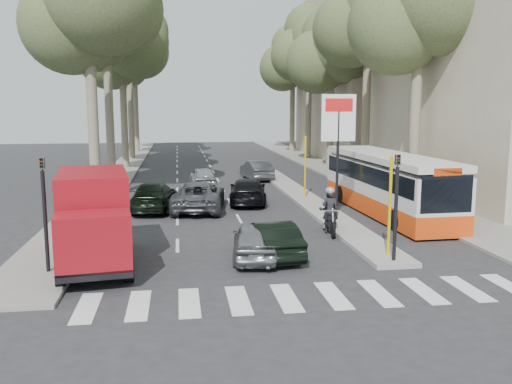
# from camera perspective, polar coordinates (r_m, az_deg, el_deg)

# --- Properties ---
(ground) EXTENTS (120.00, 120.00, 0.00)m
(ground) POSITION_cam_1_polar(r_m,az_deg,el_deg) (18.74, 3.20, -6.77)
(ground) COLOR #28282B
(ground) RESTS_ON ground
(sidewalk_right) EXTENTS (3.20, 70.00, 0.12)m
(sidewalk_right) POSITION_cam_1_polar(r_m,az_deg,el_deg) (44.67, 7.70, 2.48)
(sidewalk_right) COLOR gray
(sidewalk_right) RESTS_ON ground
(median_left) EXTENTS (2.40, 64.00, 0.12)m
(median_left) POSITION_cam_1_polar(r_m,az_deg,el_deg) (46.16, -13.65, 2.52)
(median_left) COLOR gray
(median_left) RESTS_ON ground
(traffic_island) EXTENTS (1.50, 26.00, 0.16)m
(traffic_island) POSITION_cam_1_polar(r_m,az_deg,el_deg) (29.90, 5.15, -0.66)
(traffic_island) COLOR gray
(traffic_island) RESTS_ON ground
(building_near) EXTENTS (11.00, 18.00, 18.00)m
(building_near) POSITION_cam_1_polar(r_m,az_deg,el_deg) (35.50, 25.26, 14.51)
(building_near) COLOR beige
(building_near) RESTS_ON ground
(building_far) EXTENTS (11.00, 20.00, 16.00)m
(building_far) POSITION_cam_1_polar(r_m,az_deg,el_deg) (55.16, 12.32, 11.85)
(building_far) COLOR #B7A88E
(building_far) RESTS_ON ground
(billboard) EXTENTS (1.50, 12.10, 5.60)m
(billboard) POSITION_cam_1_polar(r_m,az_deg,el_deg) (23.72, 8.63, 5.56)
(billboard) COLOR yellow
(billboard) RESTS_ON ground
(traffic_light_island) EXTENTS (0.16, 0.41, 3.60)m
(traffic_light_island) POSITION_cam_1_polar(r_m,az_deg,el_deg) (17.76, 14.58, 0.28)
(traffic_light_island) COLOR black
(traffic_light_island) RESTS_ON ground
(traffic_light_left) EXTENTS (0.16, 0.41, 3.60)m
(traffic_light_left) POSITION_cam_1_polar(r_m,az_deg,el_deg) (17.34, -21.44, -0.26)
(traffic_light_left) COLOR black
(traffic_light_left) RESTS_ON ground
(tree_l_a) EXTENTS (7.40, 7.20, 14.10)m
(tree_l_a) POSITION_cam_1_polar(r_m,az_deg,el_deg) (30.54, -17.04, 18.62)
(tree_l_a) COLOR #6B604C
(tree_l_a) RESTS_ON ground
(tree_l_b) EXTENTS (7.40, 7.20, 14.88)m
(tree_l_b) POSITION_cam_1_polar(r_m,az_deg,el_deg) (38.50, -15.38, 17.65)
(tree_l_b) COLOR #6B604C
(tree_l_b) RESTS_ON ground
(tree_l_c) EXTENTS (7.40, 7.20, 13.71)m
(tree_l_c) POSITION_cam_1_polar(r_m,az_deg,el_deg) (46.23, -13.82, 14.92)
(tree_l_c) COLOR #6B604C
(tree_l_c) RESTS_ON ground
(tree_l_d) EXTENTS (7.40, 7.20, 15.66)m
(tree_l_d) POSITION_cam_1_polar(r_m,az_deg,el_deg) (54.36, -13.17, 15.85)
(tree_l_d) COLOR #6B604C
(tree_l_d) RESTS_ON ground
(tree_l_e) EXTENTS (7.40, 7.20, 14.49)m
(tree_l_e) POSITION_cam_1_polar(r_m,az_deg,el_deg) (62.19, -12.60, 14.02)
(tree_l_e) COLOR #6B604C
(tree_l_e) RESTS_ON ground
(tree_r_a) EXTENTS (7.40, 7.20, 14.10)m
(tree_r_a) POSITION_cam_1_polar(r_m,az_deg,el_deg) (31.01, 17.06, 18.47)
(tree_r_a) COLOR #6B604C
(tree_r_a) RESTS_ON ground
(tree_r_b) EXTENTS (7.40, 7.20, 15.27)m
(tree_r_b) POSITION_cam_1_polar(r_m,az_deg,el_deg) (38.53, 11.96, 18.29)
(tree_r_b) COLOR #6B604C
(tree_r_b) RESTS_ON ground
(tree_r_c) EXTENTS (7.40, 7.20, 13.32)m
(tree_r_c) POSITION_cam_1_polar(r_m,az_deg,el_deg) (45.80, 8.10, 14.71)
(tree_r_c) COLOR #6B604C
(tree_r_c) RESTS_ON ground
(tree_r_d) EXTENTS (7.40, 7.20, 14.88)m
(tree_r_d) POSITION_cam_1_polar(r_m,az_deg,el_deg) (53.66, 5.76, 15.39)
(tree_r_d) COLOR #6B604C
(tree_r_d) RESTS_ON ground
(tree_r_e) EXTENTS (7.40, 7.20, 14.10)m
(tree_r_e) POSITION_cam_1_polar(r_m,az_deg,el_deg) (61.37, 4.00, 13.96)
(tree_r_e) COLOR #6B604C
(tree_r_e) RESTS_ON ground
(silver_hatchback) EXTENTS (1.93, 3.85, 1.26)m
(silver_hatchback) POSITION_cam_1_polar(r_m,az_deg,el_deg) (18.29, -0.10, -5.11)
(silver_hatchback) COLOR gray
(silver_hatchback) RESTS_ON ground
(dark_hatchback) EXTENTS (1.69, 3.89, 1.25)m
(dark_hatchback) POSITION_cam_1_polar(r_m,az_deg,el_deg) (18.53, 1.67, -4.95)
(dark_hatchback) COLOR black
(dark_hatchback) RESTS_ON ground
(queue_car_a) EXTENTS (2.99, 5.41, 1.43)m
(queue_car_a) POSITION_cam_1_polar(r_m,az_deg,el_deg) (26.87, -6.04, -0.40)
(queue_car_a) COLOR #53555B
(queue_car_a) RESTS_ON ground
(queue_car_b) EXTENTS (2.45, 4.81, 1.34)m
(queue_car_b) POSITION_cam_1_polar(r_m,az_deg,el_deg) (28.57, -0.88, 0.12)
(queue_car_b) COLOR black
(queue_car_b) RESTS_ON ground
(queue_car_c) EXTENTS (1.71, 3.87, 1.29)m
(queue_car_c) POSITION_cam_1_polar(r_m,az_deg,el_deg) (34.47, -5.63, 1.57)
(queue_car_c) COLOR #A9ADB2
(queue_car_c) RESTS_ON ground
(queue_car_d) EXTENTS (1.96, 4.28, 1.36)m
(queue_car_d) POSITION_cam_1_polar(r_m,az_deg,el_deg) (37.80, 0.05, 2.33)
(queue_car_d) COLOR #47484E
(queue_car_d) RESTS_ON ground
(queue_car_e) EXTENTS (2.45, 4.92, 1.37)m
(queue_car_e) POSITION_cam_1_polar(r_m,az_deg,el_deg) (27.16, -10.68, -0.47)
(queue_car_e) COLOR black
(queue_car_e) RESTS_ON ground
(red_truck) EXTENTS (2.84, 5.84, 2.99)m
(red_truck) POSITION_cam_1_polar(r_m,az_deg,el_deg) (18.13, -16.71, -2.54)
(red_truck) COLOR black
(red_truck) RESTS_ON ground
(city_bus) EXTENTS (2.73, 11.06, 2.90)m
(city_bus) POSITION_cam_1_polar(r_m,az_deg,el_deg) (26.45, 13.62, 1.02)
(city_bus) COLOR #DD400C
(city_bus) RESTS_ON ground
(motorcycle) EXTENTS (0.89, 2.23, 1.90)m
(motorcycle) POSITION_cam_1_polar(r_m,az_deg,el_deg) (22.17, 7.74, -2.06)
(motorcycle) COLOR black
(motorcycle) RESTS_ON ground
(pedestrian_near) EXTENTS (1.05, 1.29, 1.98)m
(pedestrian_near) POSITION_cam_1_polar(r_m,az_deg,el_deg) (27.53, 14.98, 0.40)
(pedestrian_near) COLOR #473550
(pedestrian_near) RESTS_ON sidewalk_right
(pedestrian_far) EXTENTS (1.16, 1.00, 1.66)m
(pedestrian_far) POSITION_cam_1_polar(r_m,az_deg,el_deg) (34.04, 13.83, 1.78)
(pedestrian_far) COLOR #6A5A50
(pedestrian_far) RESTS_ON sidewalk_right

